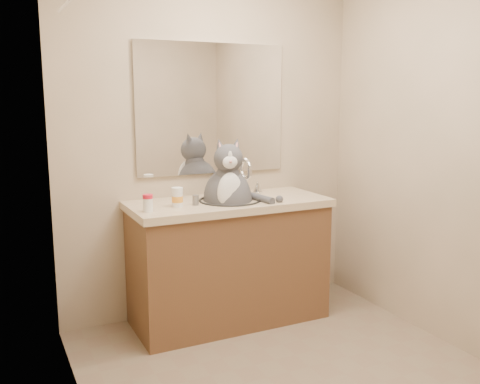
% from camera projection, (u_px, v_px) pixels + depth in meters
% --- Properties ---
extents(room, '(2.22, 2.52, 2.42)m').
position_uv_depth(room, '(309.00, 165.00, 2.67)').
color(room, '#7F6D57').
rests_on(room, ground).
extents(vanity, '(1.34, 0.59, 1.12)m').
position_uv_depth(vanity, '(229.00, 258.00, 3.66)').
color(vanity, brown).
rests_on(vanity, ground).
extents(mirror, '(1.10, 0.02, 0.90)m').
position_uv_depth(mirror, '(212.00, 109.00, 3.72)').
color(mirror, white).
rests_on(mirror, room).
extents(shower_curtain, '(0.02, 1.30, 1.93)m').
position_uv_depth(shower_curtain, '(93.00, 214.00, 2.34)').
color(shower_curtain, '#B9AF8C').
rests_on(shower_curtain, ground).
extents(cat, '(0.44, 0.46, 0.64)m').
position_uv_depth(cat, '(228.00, 194.00, 3.55)').
color(cat, '#47464C').
rests_on(cat, vanity).
extents(pill_bottle_redcap, '(0.07, 0.07, 0.11)m').
position_uv_depth(pill_bottle_redcap, '(148.00, 203.00, 3.22)').
color(pill_bottle_redcap, white).
rests_on(pill_bottle_redcap, vanity).
extents(pill_bottle_orange, '(0.08, 0.08, 0.12)m').
position_uv_depth(pill_bottle_orange, '(177.00, 198.00, 3.37)').
color(pill_bottle_orange, white).
rests_on(pill_bottle_orange, vanity).
extents(grey_canister, '(0.05, 0.05, 0.07)m').
position_uv_depth(grey_canister, '(195.00, 200.00, 3.42)').
color(grey_canister, slate).
rests_on(grey_canister, vanity).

